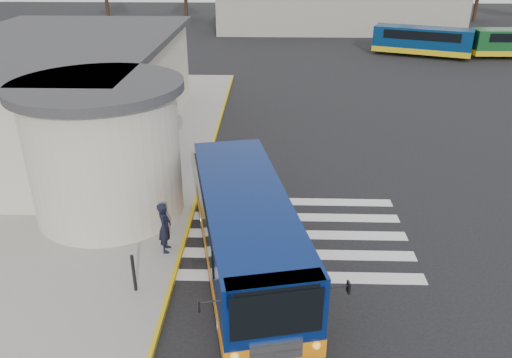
{
  "coord_description": "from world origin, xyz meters",
  "views": [
    {
      "loc": [
        -1.22,
        -15.5,
        9.16
      ],
      "look_at": [
        -1.67,
        -0.5,
        1.97
      ],
      "focal_mm": 35.0,
      "sensor_mm": 36.0,
      "label": 1
    }
  ],
  "objects_px": {
    "pedestrian_b": "(106,214)",
    "pedestrian_a": "(165,227)",
    "bollard": "(134,273)",
    "transit_bus": "(246,235)",
    "far_bus_a": "(422,40)"
  },
  "relations": [
    {
      "from": "transit_bus",
      "to": "far_bus_a",
      "type": "xyz_separation_m",
      "value": [
        13.72,
        31.8,
        0.13
      ]
    },
    {
      "from": "pedestrian_a",
      "to": "bollard",
      "type": "height_order",
      "value": "pedestrian_a"
    },
    {
      "from": "transit_bus",
      "to": "bollard",
      "type": "xyz_separation_m",
      "value": [
        -3.1,
        -1.27,
        -0.51
      ]
    },
    {
      "from": "pedestrian_a",
      "to": "far_bus_a",
      "type": "height_order",
      "value": "far_bus_a"
    },
    {
      "from": "pedestrian_b",
      "to": "far_bus_a",
      "type": "distance_m",
      "value": 35.35
    },
    {
      "from": "pedestrian_b",
      "to": "pedestrian_a",
      "type": "bearing_deg",
      "value": 48.36
    },
    {
      "from": "transit_bus",
      "to": "pedestrian_a",
      "type": "distance_m",
      "value": 2.72
    },
    {
      "from": "transit_bus",
      "to": "pedestrian_b",
      "type": "height_order",
      "value": "transit_bus"
    },
    {
      "from": "transit_bus",
      "to": "far_bus_a",
      "type": "bearing_deg",
      "value": 54.75
    },
    {
      "from": "pedestrian_a",
      "to": "pedestrian_b",
      "type": "bearing_deg",
      "value": 63.89
    },
    {
      "from": "transit_bus",
      "to": "pedestrian_b",
      "type": "xyz_separation_m",
      "value": [
        -4.76,
        1.68,
        -0.31
      ]
    },
    {
      "from": "transit_bus",
      "to": "pedestrian_b",
      "type": "distance_m",
      "value": 5.06
    },
    {
      "from": "pedestrian_a",
      "to": "bollard",
      "type": "relative_size",
      "value": 1.45
    },
    {
      "from": "pedestrian_a",
      "to": "far_bus_a",
      "type": "xyz_separation_m",
      "value": [
        16.33,
        31.03,
        0.37
      ]
    },
    {
      "from": "far_bus_a",
      "to": "bollard",
      "type": "bearing_deg",
      "value": 175.35
    }
  ]
}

